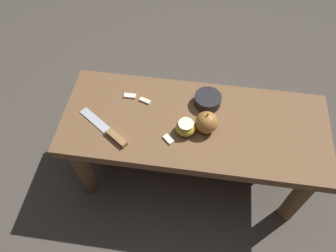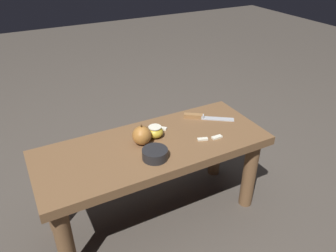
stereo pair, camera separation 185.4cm
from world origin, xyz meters
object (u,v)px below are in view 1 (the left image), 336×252
object	(u,v)px
apple_whole	(208,123)
bowl	(209,100)
wooden_bench	(195,134)
knife	(111,133)
apple_cut	(187,128)

from	to	relation	value
apple_whole	bowl	xyz separation A→B (m)	(-0.00, 0.12, -0.02)
wooden_bench	knife	world-z (taller)	knife
wooden_bench	bowl	bearing A→B (deg)	68.02
wooden_bench	apple_cut	xyz separation A→B (m)	(-0.03, -0.05, 0.11)
wooden_bench	apple_whole	distance (m)	0.13
apple_cut	bowl	distance (m)	0.16
knife	wooden_bench	bearing A→B (deg)	-127.59
knife	apple_cut	size ratio (longest dim) A/B	2.94
apple_cut	bowl	bearing A→B (deg)	64.22
apple_whole	apple_cut	xyz separation A→B (m)	(-0.07, -0.02, -0.01)
apple_whole	apple_cut	world-z (taller)	apple_whole
knife	bowl	bearing A→B (deg)	-115.67
bowl	knife	bearing A→B (deg)	-150.71
wooden_bench	apple_whole	bearing A→B (deg)	-30.65
bowl	wooden_bench	bearing A→B (deg)	-111.98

